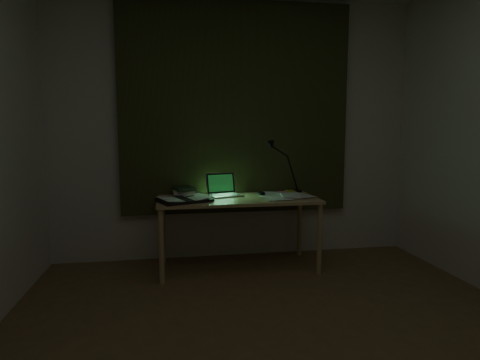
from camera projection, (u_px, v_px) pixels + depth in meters
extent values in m
cube|color=silver|center=(236.00, 130.00, 3.89)|extent=(3.50, 0.00, 2.50)
cube|color=#2E3118|center=(237.00, 109.00, 3.82)|extent=(2.20, 0.06, 2.00)
ellipsoid|color=black|center=(262.00, 193.00, 3.70)|extent=(0.08, 0.11, 0.04)
cube|color=#CDD72D|center=(290.00, 191.00, 3.91)|extent=(0.09, 0.09, 0.02)
cube|color=#E85A95|center=(282.00, 193.00, 3.82)|extent=(0.10, 0.10, 0.02)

